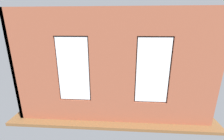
{
  "coord_description": "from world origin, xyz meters",
  "views": [
    {
      "loc": [
        -0.26,
        6.59,
        2.95
      ],
      "look_at": [
        0.15,
        0.4,
        1.08
      ],
      "focal_mm": 24.0,
      "sensor_mm": 36.0,
      "label": 1
    }
  ],
  "objects": [
    {
      "name": "cup_ceramic",
      "position": [
        0.69,
        -0.28,
        0.47
      ],
      "size": [
        0.07,
        0.07,
        0.08
      ],
      "primitive_type": "cylinder",
      "color": "#4C4C51",
      "rests_on": "coffee_table"
    },
    {
      "name": "potted_plant_by_left_couch",
      "position": [
        -1.94,
        -1.57,
        0.33
      ],
      "size": [
        0.33,
        0.33,
        0.51
      ],
      "color": "beige",
      "rests_on": "ground_plane"
    },
    {
      "name": "brick_wall_with_windows",
      "position": [
        -0.0,
        2.44,
        1.69
      ],
      "size": [
        6.08,
        0.3,
        3.41
      ],
      "color": "#9E5138",
      "rests_on": "ground_plane"
    },
    {
      "name": "remote_silver",
      "position": [
        0.05,
        -0.32,
        0.44
      ],
      "size": [
        0.18,
        0.07,
        0.02
      ],
      "primitive_type": "cube",
      "rotation": [
        0.0,
        0.0,
        4.57
      ],
      "color": "#B2B2B7",
      "rests_on": "coffee_table"
    },
    {
      "name": "papasan_chair",
      "position": [
        -0.17,
        -1.79,
        0.46
      ],
      "size": [
        1.18,
        1.18,
        0.72
      ],
      "color": "olive",
      "rests_on": "ground_plane"
    },
    {
      "name": "potted_plant_beside_window_right",
      "position": [
        2.42,
        1.9,
        0.69
      ],
      "size": [
        1.0,
        1.0,
        1.27
      ],
      "color": "brown",
      "rests_on": "ground_plane"
    },
    {
      "name": "potted_plant_corner_near_left",
      "position": [
        -2.49,
        -1.82,
        0.69
      ],
      "size": [
        1.21,
        1.01,
        1.43
      ],
      "color": "beige",
      "rests_on": "ground_plane"
    },
    {
      "name": "couch_left",
      "position": [
        -2.34,
        -0.19,
        0.33
      ],
      "size": [
        1.02,
        1.94,
        0.8
      ],
      "rotation": [
        0.0,
        0.0,
        1.65
      ],
      "color": "black",
      "rests_on": "ground_plane"
    },
    {
      "name": "media_console",
      "position": [
        2.69,
        -0.34,
        0.28
      ],
      "size": [
        1.06,
        0.42,
        0.55
      ],
      "primitive_type": "cube",
      "color": "black",
      "rests_on": "ground_plane"
    },
    {
      "name": "white_wall_right",
      "position": [
        2.99,
        0.2,
        1.71
      ],
      "size": [
        0.1,
        4.65,
        3.41
      ],
      "primitive_type": "cube",
      "color": "white",
      "rests_on": "ground_plane"
    },
    {
      "name": "potted_plant_corner_far_left",
      "position": [
        -2.49,
        1.9,
        0.86
      ],
      "size": [
        1.07,
        0.85,
        1.46
      ],
      "color": "beige",
      "rests_on": "ground_plane"
    },
    {
      "name": "candle_jar",
      "position": [
        0.49,
        -0.19,
        0.49
      ],
      "size": [
        0.08,
        0.08,
        0.13
      ],
      "primitive_type": "cylinder",
      "color": "#B7333D",
      "rests_on": "coffee_table"
    },
    {
      "name": "potted_plant_mid_room_small",
      "position": [
        -0.67,
        -0.98,
        0.36
      ],
      "size": [
        0.28,
        0.28,
        0.53
      ],
      "color": "#9E5638",
      "rests_on": "ground_plane"
    },
    {
      "name": "coffee_table",
      "position": [
        0.49,
        -0.19,
        0.38
      ],
      "size": [
        1.6,
        0.74,
        0.43
      ],
      "color": "olive",
      "rests_on": "ground_plane"
    },
    {
      "name": "couch_by_window",
      "position": [
        0.85,
        1.8,
        0.33
      ],
      "size": [
        2.09,
        0.87,
        0.8
      ],
      "color": "black",
      "rests_on": "ground_plane"
    },
    {
      "name": "potted_plant_near_tv",
      "position": [
        2.14,
        0.64,
        0.66
      ],
      "size": [
        1.06,
        0.96,
        1.28
      ],
      "color": "brown",
      "rests_on": "ground_plane"
    },
    {
      "name": "ground_plane",
      "position": [
        0.0,
        0.0,
        -0.05
      ],
      "size": [
        6.68,
        5.65,
        0.1
      ],
      "primitive_type": "cube",
      "color": "brown"
    },
    {
      "name": "remote_black",
      "position": [
        0.97,
        -0.08,
        0.44
      ],
      "size": [
        0.07,
        0.17,
        0.02
      ],
      "primitive_type": "cube",
      "rotation": [
        0.0,
        0.0,
        0.12
      ],
      "color": "black",
      "rests_on": "coffee_table"
    },
    {
      "name": "potted_plant_foreground_right",
      "position": [
        2.39,
        -1.78,
        0.58
      ],
      "size": [
        0.59,
        0.59,
        0.9
      ],
      "color": "gray",
      "rests_on": "ground_plane"
    },
    {
      "name": "tv_flatscreen",
      "position": [
        2.69,
        -0.34,
        0.93
      ],
      "size": [
        1.1,
        0.2,
        0.75
      ],
      "color": "black",
      "rests_on": "media_console"
    }
  ]
}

